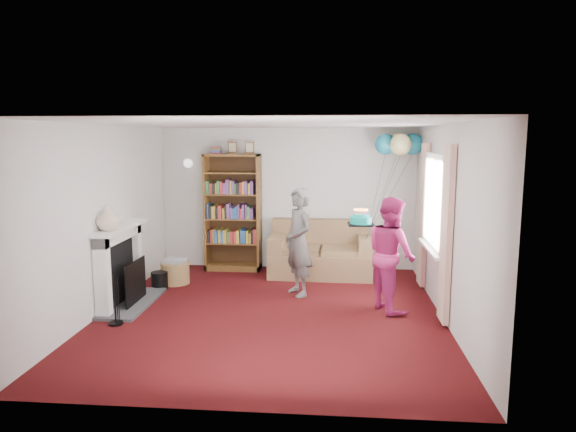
# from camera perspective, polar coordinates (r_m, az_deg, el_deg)

# --- Properties ---
(ground) EXTENTS (5.00, 5.00, 0.00)m
(ground) POSITION_cam_1_polar(r_m,az_deg,el_deg) (6.99, -1.90, -10.75)
(ground) COLOR #32070A
(ground) RESTS_ON ground
(wall_back) EXTENTS (4.50, 0.02, 2.50)m
(wall_back) POSITION_cam_1_polar(r_m,az_deg,el_deg) (9.15, -0.07, 1.94)
(wall_back) COLOR silver
(wall_back) RESTS_ON ground
(wall_left) EXTENTS (0.02, 5.00, 2.50)m
(wall_left) POSITION_cam_1_polar(r_m,az_deg,el_deg) (7.30, -19.85, -0.31)
(wall_left) COLOR silver
(wall_left) RESTS_ON ground
(wall_right) EXTENTS (0.02, 5.00, 2.50)m
(wall_right) POSITION_cam_1_polar(r_m,az_deg,el_deg) (6.79, 17.34, -0.82)
(wall_right) COLOR silver
(wall_right) RESTS_ON ground
(ceiling) EXTENTS (4.50, 5.00, 0.01)m
(ceiling) POSITION_cam_1_polar(r_m,az_deg,el_deg) (6.60, -2.01, 10.24)
(ceiling) COLOR white
(ceiling) RESTS_ON wall_back
(fireplace) EXTENTS (0.55, 1.80, 1.12)m
(fireplace) POSITION_cam_1_polar(r_m,az_deg,el_deg) (7.55, -17.76, -5.64)
(fireplace) COLOR #3F3F42
(fireplace) RESTS_ON ground
(window_bay) EXTENTS (0.14, 2.02, 2.20)m
(window_bay) POSITION_cam_1_polar(r_m,az_deg,el_deg) (7.37, 15.92, -0.41)
(window_bay) COLOR white
(window_bay) RESTS_ON ground
(wall_sconce) EXTENTS (0.16, 0.23, 0.16)m
(wall_sconce) POSITION_cam_1_polar(r_m,az_deg,el_deg) (9.28, -11.04, 5.78)
(wall_sconce) COLOR gold
(wall_sconce) RESTS_ON ground
(bookcase) EXTENTS (0.97, 0.42, 2.26)m
(bookcase) POSITION_cam_1_polar(r_m,az_deg,el_deg) (9.11, -6.11, 0.28)
(bookcase) COLOR #472B14
(bookcase) RESTS_ON ground
(sofa) EXTENTS (1.73, 0.91, 0.91)m
(sofa) POSITION_cam_1_polar(r_m,az_deg,el_deg) (8.84, 3.67, -4.29)
(sofa) COLOR brown
(sofa) RESTS_ON ground
(wicker_basket) EXTENTS (0.46, 0.46, 0.40)m
(wicker_basket) POSITION_cam_1_polar(r_m,az_deg,el_deg) (8.50, -12.43, -6.11)
(wicker_basket) COLOR olive
(wicker_basket) RESTS_ON ground
(person_striped) EXTENTS (0.63, 0.70, 1.61)m
(person_striped) POSITION_cam_1_polar(r_m,az_deg,el_deg) (7.58, 1.19, -2.90)
(person_striped) COLOR black
(person_striped) RESTS_ON ground
(person_magenta) EXTENTS (0.83, 0.92, 1.55)m
(person_magenta) POSITION_cam_1_polar(r_m,az_deg,el_deg) (7.08, 11.39, -4.14)
(person_magenta) COLOR #AD2262
(person_magenta) RESTS_ON ground
(birthday_cake) EXTENTS (0.35, 0.35, 0.22)m
(birthday_cake) POSITION_cam_1_polar(r_m,az_deg,el_deg) (7.21, 8.10, -0.46)
(birthday_cake) COLOR black
(birthday_cake) RESTS_ON ground
(balloons) EXTENTS (0.93, 0.79, 1.72)m
(balloons) POSITION_cam_1_polar(r_m,az_deg,el_deg) (8.74, 12.23, 7.80)
(balloons) COLOR #3F3F3F
(balloons) RESTS_ON ground
(mantel_vase) EXTENTS (0.42, 0.42, 0.33)m
(mantel_vase) POSITION_cam_1_polar(r_m,az_deg,el_deg) (7.10, -19.34, -0.18)
(mantel_vase) COLOR beige
(mantel_vase) RESTS_ON fireplace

